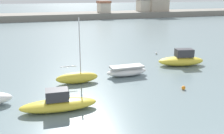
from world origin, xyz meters
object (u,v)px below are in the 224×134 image
at_px(moored_boat_1, 58,103).
at_px(mooring_buoy_3, 156,53).
at_px(moored_boat_3, 127,71).
at_px(moored_boat_2, 77,77).
at_px(moored_boat_4, 181,60).
at_px(mooring_buoy_0, 183,88).

relative_size(moored_boat_1, mooring_buoy_3, 18.94).
height_order(moored_boat_1, moored_boat_3, moored_boat_1).
xyz_separation_m(moored_boat_3, mooring_buoy_3, (7.17, 7.37, -0.34)).
distance_m(moored_boat_2, moored_boat_4, 12.50).
relative_size(moored_boat_4, mooring_buoy_3, 19.26).
bearing_deg(mooring_buoy_0, moored_boat_1, -176.14).
xyz_separation_m(moored_boat_2, moored_boat_4, (12.31, 2.18, 0.11)).
bearing_deg(moored_boat_3, moored_boat_1, -141.87).
height_order(moored_boat_4, mooring_buoy_0, moored_boat_4).
bearing_deg(moored_boat_3, mooring_buoy_3, 45.87).
bearing_deg(moored_boat_4, moored_boat_2, -158.22).
relative_size(moored_boat_2, mooring_buoy_0, 17.53).
xyz_separation_m(moored_boat_4, mooring_buoy_0, (-4.07, -6.65, -0.48)).
bearing_deg(moored_boat_2, mooring_buoy_3, 35.14).
relative_size(moored_boat_1, moored_boat_2, 0.91).
relative_size(moored_boat_1, moored_boat_3, 1.30).
height_order(moored_boat_1, moored_boat_4, moored_boat_4).
xyz_separation_m(moored_boat_2, mooring_buoy_0, (8.24, -4.46, -0.37)).
bearing_deg(moored_boat_1, moored_boat_4, 30.19).
height_order(moored_boat_2, mooring_buoy_0, moored_boat_2).
relative_size(moored_boat_3, mooring_buoy_3, 14.57).
bearing_deg(mooring_buoy_3, moored_boat_2, -146.94).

